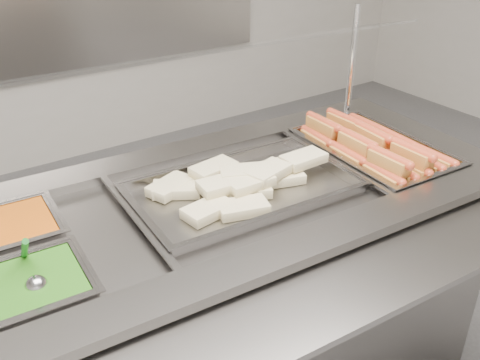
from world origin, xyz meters
TOP-DOWN VIEW (x-y plane):
  - steam_counter at (-0.11, 0.28)m, footprint 1.79×0.87m
  - tray_rail at (-0.14, -0.20)m, footprint 1.69×0.44m
  - sneeze_guard at (-0.10, 0.48)m, footprint 1.55×0.36m
  - pan_hotdogs at (0.47, 0.25)m, footprint 0.35×0.53m
  - pan_wraps at (-0.06, 0.28)m, footprint 0.65×0.41m
  - pan_beans at (-0.71, 0.45)m, footprint 0.29×0.24m
  - pan_peas at (-0.72, 0.18)m, footprint 0.29×0.24m
  - hotdogs_in_buns at (0.46, 0.25)m, footprint 0.31×0.49m
  - tortilla_wraps at (-0.06, 0.29)m, footprint 0.55×0.34m
  - serving_spoon at (-0.69, 0.17)m, footprint 0.05×0.16m

SIDE VIEW (x-z plane):
  - steam_counter at x=-0.11m, z-range 0.00..0.84m
  - tray_rail at x=-0.14m, z-range 0.77..0.82m
  - pan_hotdogs at x=0.47m, z-range 0.75..0.84m
  - pan_beans at x=-0.71m, z-range 0.75..0.85m
  - pan_peas at x=-0.72m, z-range 0.75..0.85m
  - pan_wraps at x=-0.06m, z-range 0.78..0.84m
  - hotdogs_in_buns at x=0.46m, z-range 0.79..0.89m
  - tortilla_wraps at x=-0.06m, z-range 0.81..0.87m
  - serving_spoon at x=-0.69m, z-range 0.78..0.92m
  - sneeze_guard at x=-0.10m, z-range 0.97..1.38m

